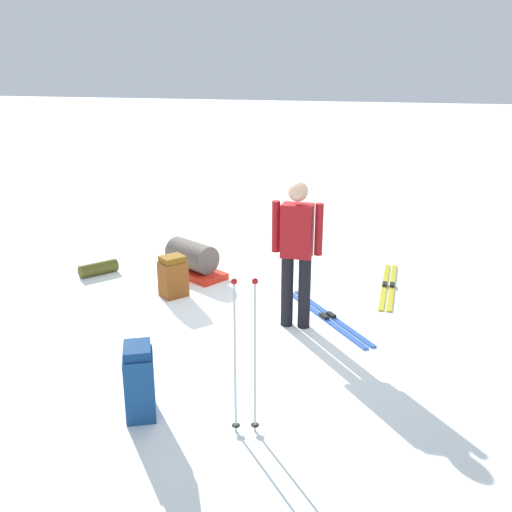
# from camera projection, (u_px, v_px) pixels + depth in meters

# --- Properties ---
(ground_plane) EXTENTS (80.00, 80.00, 0.00)m
(ground_plane) POSITION_uv_depth(u_px,v_px,m) (256.00, 310.00, 7.21)
(ground_plane) COLOR white
(skier_standing) EXTENTS (0.57, 0.22, 1.70)m
(skier_standing) POSITION_uv_depth(u_px,v_px,m) (297.00, 248.00, 6.47)
(skier_standing) COLOR black
(skier_standing) RESTS_ON ground_plane
(ski_pair_near) EXTENTS (0.18, 1.75, 0.05)m
(ski_pair_near) POSITION_uv_depth(u_px,v_px,m) (388.00, 286.00, 7.94)
(ski_pair_near) COLOR gold
(ski_pair_near) RESTS_ON ground_plane
(ski_pair_far) EXTENTS (1.24, 1.46, 0.05)m
(ski_pair_far) POSITION_uv_depth(u_px,v_px,m) (327.00, 317.00, 6.97)
(ski_pair_far) COLOR #2C55AC
(ski_pair_far) RESTS_ON ground_plane
(backpack_large_dark) EXTENTS (0.37, 0.41, 0.67)m
(backpack_large_dark) POSITION_uv_depth(u_px,v_px,m) (139.00, 381.00, 4.96)
(backpack_large_dark) COLOR navy
(backpack_large_dark) RESTS_ON ground_plane
(backpack_bright) EXTENTS (0.40, 0.41, 0.55)m
(backpack_bright) POSITION_uv_depth(u_px,v_px,m) (173.00, 277.00, 7.55)
(backpack_bright) COLOR brown
(backpack_bright) RESTS_ON ground_plane
(ski_poles_planted_near) EXTENTS (0.22, 0.12, 1.36)m
(ski_poles_planted_near) POSITION_uv_depth(u_px,v_px,m) (245.00, 350.00, 4.60)
(ski_poles_planted_near) COLOR #ADBBBC
(ski_poles_planted_near) RESTS_ON ground_plane
(gear_sled) EXTENTS (1.14, 0.92, 0.49)m
(gear_sled) POSITION_uv_depth(u_px,v_px,m) (192.00, 259.00, 8.34)
(gear_sled) COLOR red
(gear_sled) RESTS_ON ground_plane
(sleeping_mat_rolled) EXTENTS (0.48, 0.55, 0.18)m
(sleeping_mat_rolled) POSITION_uv_depth(u_px,v_px,m) (98.00, 268.00, 8.38)
(sleeping_mat_rolled) COLOR #4F4F1C
(sleeping_mat_rolled) RESTS_ON ground_plane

